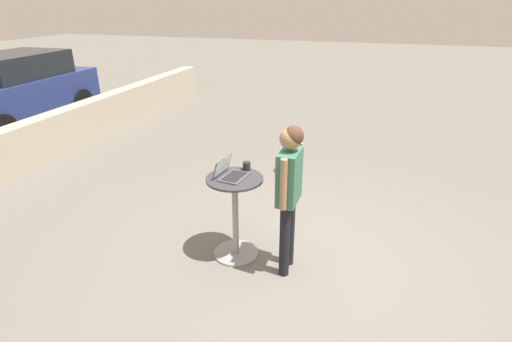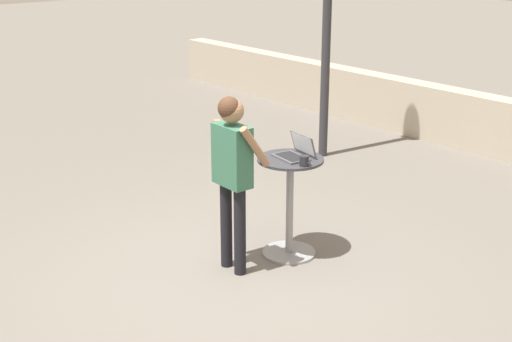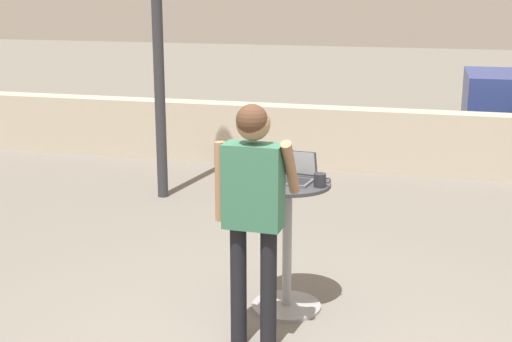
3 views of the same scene
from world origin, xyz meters
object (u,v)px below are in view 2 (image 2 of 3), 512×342
at_px(cafe_table, 290,201).
at_px(coffee_mug, 304,161).
at_px(laptop, 295,153).
at_px(standing_person, 232,163).

height_order(cafe_table, coffee_mug, coffee_mug).
bearing_deg(cafe_table, laptop, 82.51).
bearing_deg(standing_person, cafe_table, 81.69).
bearing_deg(coffee_mug, cafe_table, 166.87).
bearing_deg(cafe_table, coffee_mug, -13.13).
relative_size(laptop, standing_person, 0.23).
distance_m(cafe_table, laptop, 0.48).
bearing_deg(cafe_table, standing_person, -98.31).
xyz_separation_m(cafe_table, laptop, (0.01, 0.05, 0.47)).
relative_size(coffee_mug, standing_person, 0.07).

